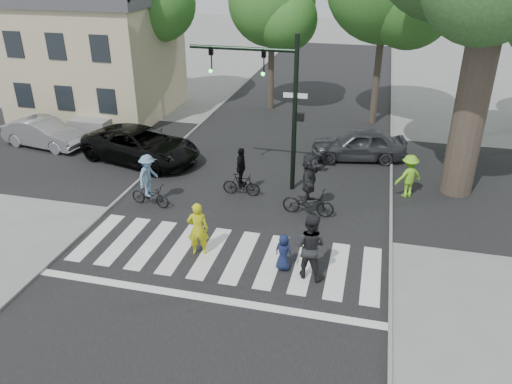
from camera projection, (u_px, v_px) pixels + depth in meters
ground at (216, 273)px, 14.81m from camera, size 120.00×120.00×0.00m
road_stem at (256, 199)px, 19.17m from camera, size 10.00×70.00×0.01m
road_cross at (272, 168)px, 21.78m from camera, size 70.00×10.00×0.01m
curb_left at (135, 184)px, 20.23m from camera, size 0.10×70.00×0.10m
curb_right at (391, 213)px, 18.06m from camera, size 0.10×70.00×0.10m
crosswalk at (222, 260)px, 15.39m from camera, size 10.00×3.85×0.01m
traffic_signal at (273, 91)px, 18.41m from camera, size 4.45×0.29×6.00m
bg_tree_2 at (276, 7)px, 27.11m from camera, size 5.04×4.80×8.40m
house at (94, 45)px, 27.78m from camera, size 8.40×8.10×8.82m
pedestrian_woman at (198, 229)px, 15.35m from camera, size 0.75×0.59×1.79m
pedestrian_child at (284, 252)px, 14.74m from camera, size 0.66×0.53×1.18m
pedestrian_adult at (310, 246)px, 14.24m from camera, size 1.15×0.99×2.05m
cyclist_left at (149, 184)px, 18.29m from camera, size 1.66×1.12×2.02m
cyclist_mid at (241, 176)px, 19.10m from camera, size 1.49×0.91×1.95m
cyclist_right at (309, 188)px, 17.57m from camera, size 1.90×1.77×2.37m
car_suv at (141, 145)px, 22.22m from camera, size 5.93×3.83×1.52m
car_silver at (44, 133)px, 23.89m from camera, size 4.34×2.09×1.37m
car_grey at (359, 144)px, 22.46m from camera, size 4.42×2.41×1.43m
bystander_hivis at (409, 176)px, 18.99m from camera, size 1.27×1.13×1.71m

